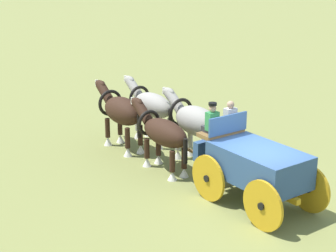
% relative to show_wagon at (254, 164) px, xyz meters
% --- Properties ---
extents(ground_plane, '(220.00, 220.00, 0.00)m').
position_rel_show_wagon_xyz_m(ground_plane, '(-0.17, -0.03, -1.21)').
color(ground_plane, olive).
extents(show_wagon, '(5.80, 2.39, 2.71)m').
position_rel_show_wagon_xyz_m(show_wagon, '(0.00, 0.00, 0.00)').
color(show_wagon, '#2D4C7A').
rests_on(show_wagon, ground).
extents(draft_horse_rear_near, '(3.09, 1.17, 2.13)m').
position_rel_show_wagon_xyz_m(draft_horse_rear_near, '(3.39, 1.19, 0.07)').
color(draft_horse_rear_near, '#331E14').
rests_on(draft_horse_rear_near, ground).
extents(draft_horse_rear_off, '(3.00, 1.27, 2.31)m').
position_rel_show_wagon_xyz_m(draft_horse_rear_off, '(3.57, -0.09, 0.22)').
color(draft_horse_rear_off, '#9E998E').
rests_on(draft_horse_rear_off, ground).
extents(draft_horse_lead_near, '(3.05, 1.28, 2.27)m').
position_rel_show_wagon_xyz_m(draft_horse_lead_near, '(5.94, 1.60, 0.19)').
color(draft_horse_lead_near, '#331E14').
rests_on(draft_horse_lead_near, ground).
extents(draft_horse_lead_off, '(3.11, 1.20, 2.26)m').
position_rel_show_wagon_xyz_m(draft_horse_lead_off, '(6.15, 0.32, 0.18)').
color(draft_horse_lead_off, '#9E998E').
rests_on(draft_horse_lead_off, ground).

